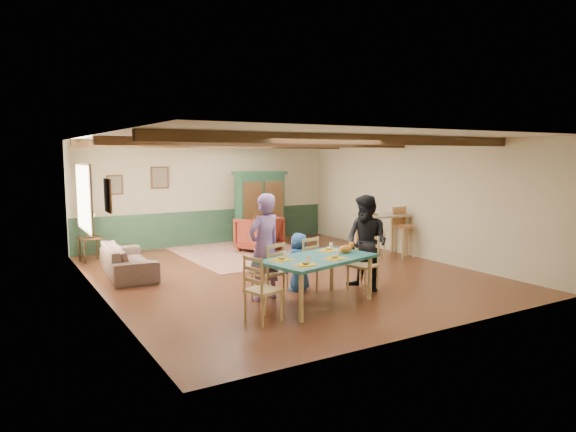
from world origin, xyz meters
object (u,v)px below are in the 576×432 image
dining_chair_end_left (263,288)px  sofa (128,260)px  armoire (260,208)px  bar_stool_right (404,233)px  dining_table (318,281)px  person_woman (367,243)px  bar_stool_left (376,237)px  dining_chair_far_right (302,264)px  dining_chair_end_right (363,264)px  table_lamp (90,226)px  cat (346,248)px  counter_table (382,235)px  armchair (259,234)px  person_man (264,247)px  end_table (91,249)px  person_child (299,262)px  dining_chair_far_left (268,272)px

dining_chair_end_left → sofa: size_ratio=0.46×
dining_chair_end_left → armoire: armoire is taller
bar_stool_right → dining_table: bearing=-147.7°
person_woman → bar_stool_left: (1.91, 2.00, -0.33)m
dining_chair_end_left → person_woman: size_ratio=0.58×
dining_chair_end_left → armoire: (2.93, 5.73, 0.49)m
dining_chair_far_right → bar_stool_right: bar_stool_right is taller
dining_chair_end_right → dining_chair_end_left: bearing=-90.0°
table_lamp → armoire: bearing=1.7°
cat → counter_table: counter_table is taller
counter_table → bar_stool_right: bearing=-49.9°
dining_chair_end_left → armchair: 5.41m
dining_chair_far_right → person_woman: size_ratio=0.58×
dining_table → dining_chair_far_right: bearing=75.2°
cat → sofa: 4.48m
dining_table → dining_chair_end_left: bearing=-165.7°
person_man → bar_stool_right: (4.42, 1.44, -0.29)m
bar_stool_right → person_man: bearing=-158.8°
end_table → bar_stool_right: size_ratio=0.47×
dining_table → bar_stool_right: 4.38m
dining_chair_end_left → cat: bearing=-93.4°
dining_chair_far_right → person_woman: bearing=139.7°
bar_stool_right → end_table: bearing=156.4°
person_woman → counter_table: size_ratio=1.42×
person_child → bar_stool_left: same height
table_lamp → bar_stool_right: 7.09m
cat → bar_stool_left: bearing=27.1°
dining_chair_end_left → end_table: size_ratio=1.74×
armchair → table_lamp: (-3.81, 0.77, 0.38)m
dining_chair_end_right → person_man: 1.82m
dining_chair_far_right → cat: (0.35, -0.77, 0.37)m
sofa → bar_stool_left: 5.40m
cat → bar_stool_right: size_ratio=0.31×
person_child → armoire: armoire is taller
person_child → end_table: bearing=-72.9°
dining_chair_far_left → table_lamp: bearing=-81.9°
dining_table → end_table: 5.88m
armoire → table_lamp: bearing=-174.3°
armoire → person_woman: bearing=-92.3°
dining_chair_far_right → dining_chair_end_right: same height
person_woman → cat: person_woman is taller
cat → counter_table: size_ratio=0.31×
person_child → sofa: person_child is taller
dining_chair_end_left → bar_stool_right: size_ratio=0.83×
table_lamp → dining_table: bearing=-64.7°
person_child → dining_chair_far_right: bearing=90.0°
dining_chair_end_left → cat: (1.70, 0.33, 0.37)m
person_child → armoire: bearing=-123.7°
dining_chair_far_left → armoire: (2.37, 4.84, 0.49)m
dining_chair_far_left → dining_chair_far_right: same height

